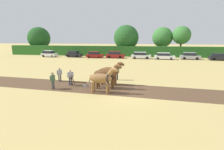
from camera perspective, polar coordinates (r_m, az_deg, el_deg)
The scene contains 23 objects.
ground_plane at distance 15.25m, azimuth 3.38°, elevation -5.91°, with size 240.00×240.00×0.00m, color tan.
plowed_furrow_strip at distance 18.51m, azimuth -16.87°, elevation -3.16°, with size 32.31×3.87×0.01m, color brown.
hedgerow at distance 45.23m, azimuth 7.69°, elevation 7.66°, with size 69.34×1.50×2.60m, color #286023.
tree_far_left at distance 57.26m, azimuth -22.73°, elevation 11.03°, with size 6.49×6.49×7.82m.
tree_left at distance 48.13m, azimuth 4.64°, elevation 12.06°, with size 6.67×6.67×8.06m.
tree_center_left at distance 49.81m, azimuth 16.15°, elevation 11.74°, with size 5.40×5.40×7.52m.
tree_center at distance 49.01m, azimuth 21.76°, elevation 11.97°, with size 4.58×4.58×7.64m.
draft_horse_lead_left at distance 14.94m, azimuth -3.39°, elevation -1.08°, with size 2.72×1.01×2.35m.
draft_horse_lead_right at distance 16.25m, azimuth -1.94°, elevation 0.27°, with size 2.83×1.12×2.43m.
draft_horse_trail_left at distance 17.60m, azimuth -0.67°, elevation 1.14°, with size 2.75×1.09×2.45m.
plow at distance 17.38m, azimuth -10.33°, elevation -2.71°, with size 1.74×0.49×1.13m.
farmer_at_plow at distance 17.99m, azimuth -13.42°, elevation -0.42°, with size 0.52×0.45×1.59m.
farmer_beside_team at distance 19.64m, azimuth 1.52°, elevation 1.14°, with size 0.57×0.42×1.67m.
farmer_onlooker_left at distance 17.07m, azimuth -18.82°, elevation -1.40°, with size 0.40×0.61×1.59m.
farmer_onlooker_right at distance 19.86m, azimuth -16.77°, elevation 0.45°, with size 0.44×0.52×1.54m.
parked_car_far_left at distance 46.56m, azimuth -19.82°, elevation 6.50°, with size 3.95×2.12×1.58m.
parked_car_left at distance 44.48m, azimuth -12.31°, elevation 6.68°, with size 3.95×2.07×1.51m.
parked_car_center_left at distance 41.95m, azimuth -5.68°, elevation 6.59°, with size 4.08×1.98×1.53m.
parked_car_center at distance 41.39m, azimuth 1.02°, elevation 6.62°, with size 4.29×2.01×1.60m.
parked_car_center_right at distance 40.58m, azimuth 9.36°, elevation 6.30°, with size 4.49×1.91×1.51m.
parked_car_right at distance 40.51m, azimuth 16.65°, elevation 5.91°, with size 4.62×2.27×1.47m.
parked_car_far_right at distance 42.37m, azimuth 24.07°, elevation 5.66°, with size 4.24×1.93×1.53m.
parked_car_end_right at distance 43.56m, azimuth 31.45°, elevation 5.07°, with size 3.93×2.02×1.49m.
Camera 1 is at (1.53, -14.42, 4.70)m, focal length 28.00 mm.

